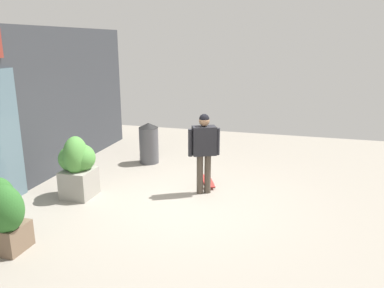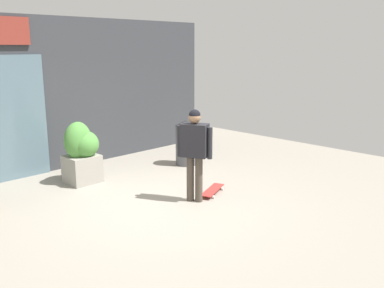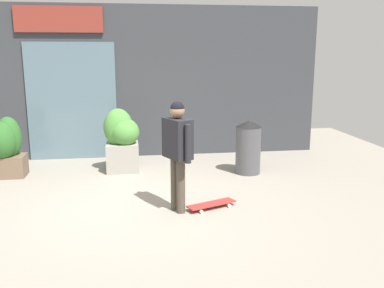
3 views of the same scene
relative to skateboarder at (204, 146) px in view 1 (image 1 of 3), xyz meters
The scene contains 7 objects.
ground_plane 1.16m from the skateboarder, 149.64° to the left, with size 12.00×12.00×0.00m, color gray.
building_facade 3.75m from the skateboarder, 98.99° to the left, with size 8.21×0.31×3.31m.
skateboarder is the anchor object (origin of this frame).
skateboard 1.07m from the skateboarder, ahead, with size 0.80×0.48×0.08m.
planter_box_left 2.52m from the skateboarder, 109.43° to the left, with size 0.69×0.71×1.25m.
planter_box_right 3.73m from the skateboarder, 142.93° to the left, with size 0.60×0.63×1.14m.
trash_bin 2.45m from the skateboarder, 49.05° to the left, with size 0.49×0.49×1.03m.
Camera 1 is at (-6.56, -2.02, 3.01)m, focal length 35.71 mm.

